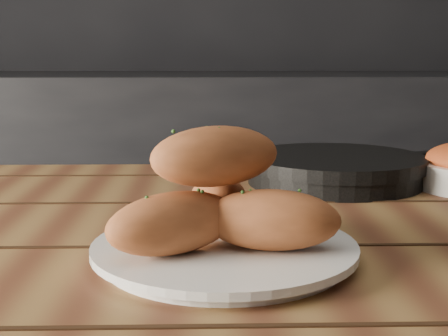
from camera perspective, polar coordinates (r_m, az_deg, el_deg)
The scene contains 5 objects.
counter at distance 1.83m, azimuth -3.05°, elevation -5.60°, with size 2.80×0.60×0.90m, color black.
table at distance 0.81m, azimuth 9.54°, elevation -11.90°, with size 1.46×0.82×0.75m.
plate at distance 0.63m, azimuth 0.05°, elevation -7.60°, with size 0.26×0.26×0.02m.
bread_rolls at distance 0.61m, azimuth -0.40°, elevation -2.99°, with size 0.24×0.21×0.12m.
skillet at distance 1.01m, azimuth 10.19°, elevation -0.04°, with size 0.40×0.29×0.05m.
Camera 1 is at (0.05, -0.06, 0.95)m, focal length 50.00 mm.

